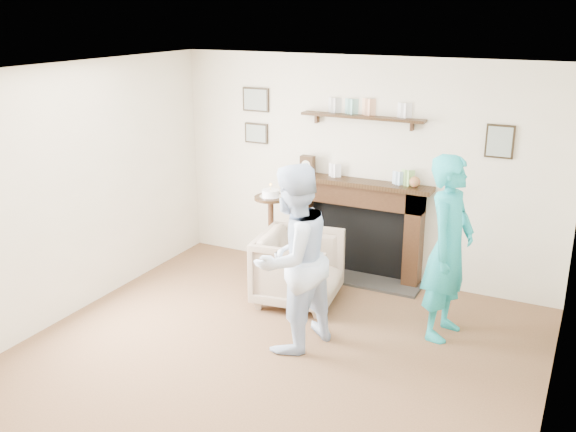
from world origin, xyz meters
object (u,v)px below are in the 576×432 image
object	(u,v)px
man	(292,345)
woman	(442,333)
pedestal_table	(271,222)
armchair	(299,301)

from	to	relation	value
man	woman	xyz separation A→B (m)	(1.19, 0.84, 0.00)
woman	pedestal_table	size ratio (longest dim) A/B	1.51
armchair	woman	distance (m)	1.54
woman	armchair	bearing A→B (deg)	96.81
man	woman	size ratio (longest dim) A/B	0.98
armchair	woman	xyz separation A→B (m)	(1.54, -0.03, 0.00)
armchair	man	bearing A→B (deg)	-166.04
man	woman	world-z (taller)	woman
woman	pedestal_table	distance (m)	2.19
man	pedestal_table	bearing A→B (deg)	-127.63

